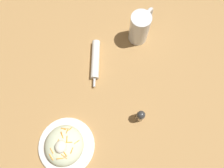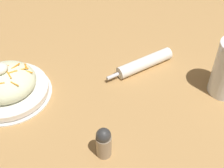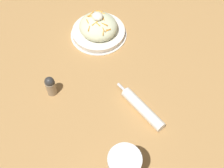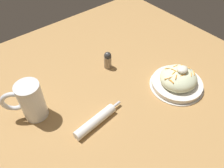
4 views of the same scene
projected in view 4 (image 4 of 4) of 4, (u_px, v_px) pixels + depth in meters
name	position (u px, v px, depth m)	size (l,w,h in m)	color
ground_plane	(120.00, 111.00, 0.85)	(1.43, 1.43, 0.00)	#B2844C
salad_plate	(178.00, 80.00, 0.92)	(0.22, 0.22, 0.10)	white
beer_mug	(31.00, 103.00, 0.79)	(0.14, 0.10, 0.15)	white
napkin_roll	(95.00, 121.00, 0.79)	(0.21, 0.05, 0.03)	white
salt_shaker	(108.00, 60.00, 0.99)	(0.03, 0.03, 0.08)	gray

